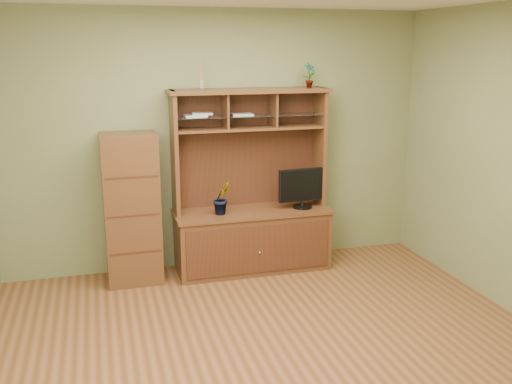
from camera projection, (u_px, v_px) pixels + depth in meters
name	position (u px, v px, depth m)	size (l,w,h in m)	color
room	(275.00, 183.00, 4.14)	(4.54, 4.04, 2.74)	#593419
media_hutch	(251.00, 221.00, 6.03)	(1.66, 0.61, 1.90)	#4C2615
monitor	(303.00, 187.00, 6.01)	(0.53, 0.21, 0.42)	black
orchid_plant	(222.00, 198.00, 5.80)	(0.19, 0.15, 0.34)	#345B1F
top_plant	(309.00, 75.00, 5.91)	(0.14, 0.09, 0.26)	#296122
reed_diffuser	(201.00, 79.00, 5.61)	(0.05, 0.05, 0.26)	silver
magazines	(213.00, 115.00, 5.73)	(0.70, 0.18, 0.04)	silver
side_cabinet	(132.00, 209.00, 5.66)	(0.54, 0.49, 1.50)	#4C2615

